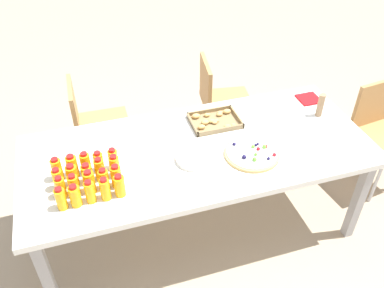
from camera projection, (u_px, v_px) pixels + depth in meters
name	position (u px, v px, depth m)	size (l,w,h in m)	color
ground_plane	(198.00, 226.00, 2.96)	(12.00, 12.00, 0.00)	tan
party_table	(198.00, 156.00, 2.54)	(2.13, 0.91, 0.73)	white
chair_far_left	(93.00, 122.00, 3.10)	(0.41, 0.41, 0.83)	#B7844C
chair_end	(381.00, 127.00, 3.05)	(0.45, 0.45, 0.83)	#B7844C
chair_far_right	(219.00, 98.00, 3.37)	(0.45, 0.45, 0.83)	#B7844C
juice_bottle_0	(61.00, 199.00, 2.08)	(0.05, 0.05, 0.14)	#F9AD14
juice_bottle_1	(75.00, 196.00, 2.10)	(0.06, 0.06, 0.14)	#FAAC14
juice_bottle_2	(90.00, 192.00, 2.12)	(0.05, 0.05, 0.14)	#FAAE14
juice_bottle_3	(105.00, 189.00, 2.13)	(0.05, 0.05, 0.14)	#FAAB14
juice_bottle_4	(120.00, 186.00, 2.16)	(0.06, 0.06, 0.14)	#F8AC14
juice_bottle_5	(61.00, 188.00, 2.15)	(0.05, 0.05, 0.14)	#F9AE14
juice_bottle_6	(74.00, 186.00, 2.15)	(0.05, 0.05, 0.14)	#FAAD14
juice_bottle_7	(90.00, 182.00, 2.17)	(0.06, 0.06, 0.15)	#FAAF14
juice_bottle_8	(104.00, 180.00, 2.19)	(0.05, 0.05, 0.14)	#F9AD14
juice_bottle_9	(116.00, 177.00, 2.20)	(0.06, 0.06, 0.15)	#F9AC14
juice_bottle_10	(58.00, 179.00, 2.19)	(0.06, 0.06, 0.14)	#F9AC14
juice_bottle_11	(72.00, 176.00, 2.21)	(0.06, 0.06, 0.14)	#F9AC14
juice_bottle_12	(87.00, 174.00, 2.23)	(0.06, 0.06, 0.13)	#F9AC14
juice_bottle_13	(100.00, 170.00, 2.25)	(0.05, 0.05, 0.15)	#FAAB14
juice_bottle_14	(115.00, 167.00, 2.27)	(0.06, 0.06, 0.15)	#FAAB14
juice_bottle_15	(57.00, 169.00, 2.25)	(0.06, 0.06, 0.15)	#FAAB14
juice_bottle_16	(72.00, 166.00, 2.27)	(0.06, 0.06, 0.15)	#F9AE14
juice_bottle_17	(86.00, 164.00, 2.28)	(0.06, 0.06, 0.15)	#F9AB14
juice_bottle_18	(99.00, 162.00, 2.31)	(0.05, 0.05, 0.13)	#F9AD14
juice_bottle_19	(113.00, 159.00, 2.32)	(0.05, 0.05, 0.14)	#F9AD14
fruit_pizza	(252.00, 153.00, 2.44)	(0.33, 0.33, 0.05)	tan
snack_tray	(214.00, 121.00, 2.70)	(0.32, 0.24, 0.04)	olive
plate_stack	(193.00, 158.00, 2.41)	(0.21, 0.21, 0.03)	silver
napkin_stack	(309.00, 99.00, 2.93)	(0.15, 0.15, 0.01)	red
cardboard_tube	(321.00, 105.00, 2.73)	(0.04, 0.04, 0.16)	#9E7A56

